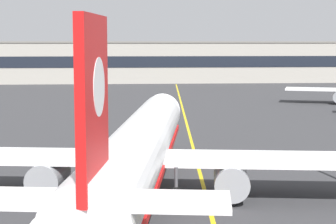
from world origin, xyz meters
TOP-DOWN VIEW (x-y plane):
  - taxiway_centreline at (0.00, 30.00)m, footprint 12.86×179.58m
  - airliner_foreground at (-5.68, 14.37)m, footprint 32.36×41.44m
  - safety_cone_by_nose_gear at (-4.57, 29.54)m, footprint 0.44×0.44m
  - terminal_building at (10.29, 128.48)m, footprint 150.72×12.40m

SIDE VIEW (x-z plane):
  - taxiway_centreline at x=0.00m, z-range 0.00..0.01m
  - safety_cone_by_nose_gear at x=-4.57m, z-range -0.02..0.53m
  - airliner_foreground at x=-5.68m, z-range -2.46..9.19m
  - terminal_building at x=10.29m, z-range 0.01..10.65m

